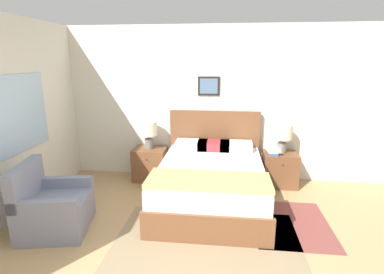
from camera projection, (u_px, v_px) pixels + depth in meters
name	position (u px, v px, depth m)	size (l,w,h in m)	color
wall_back	(204.00, 104.00, 5.13)	(7.08, 0.09, 2.60)	silver
wall_left	(14.00, 119.00, 3.88)	(0.08, 5.46, 2.60)	silver
area_rug_main	(206.00, 252.00, 3.27)	(2.14, 1.86, 0.01)	#897556
area_rug_bedside	(291.00, 223.00, 3.85)	(0.95, 1.20, 0.01)	brown
bed	(211.00, 182.00, 4.33)	(1.52, 2.03, 1.21)	brown
armchair	(52.00, 208.00, 3.65)	(0.88, 0.91, 0.86)	gray
nightstand_near_window	(150.00, 164.00, 5.20)	(0.55, 0.47, 0.56)	brown
nightstand_by_door	(280.00, 169.00, 4.96)	(0.55, 0.47, 0.56)	brown
table_lamp_near_window	(149.00, 131.00, 5.07)	(0.29, 0.29, 0.47)	slate
table_lamp_by_door	(283.00, 134.00, 4.83)	(0.29, 0.29, 0.47)	slate
book_thick_bottom	(274.00, 153.00, 4.86)	(0.21, 0.30, 0.03)	#335693
book_hardcover_middle	(274.00, 151.00, 4.85)	(0.24, 0.26, 0.03)	silver
book_novel_upper	(274.00, 149.00, 4.84)	(0.21, 0.26, 0.03)	silver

